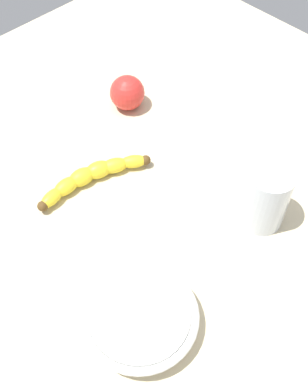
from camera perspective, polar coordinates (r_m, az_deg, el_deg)
wooden_tabletop at (r=83.86cm, az=0.23°, el=-2.14°), size 120.00×120.00×3.00cm
banana at (r=85.32cm, az=-7.33°, el=1.90°), size 7.93×21.12×3.09cm
smoothie_glass at (r=78.60cm, az=12.97°, el=-0.70°), size 7.29×7.29×11.38cm
ceramic_bowl at (r=70.10cm, az=-1.68°, el=-14.57°), size 16.65×16.65×3.67cm
apple_fruit at (r=97.26cm, az=-3.16°, el=11.57°), size 6.90×6.90×6.90cm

